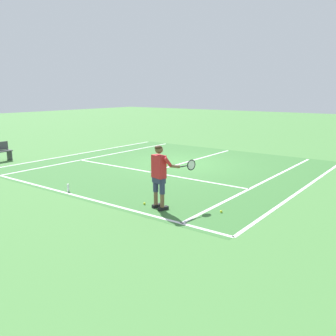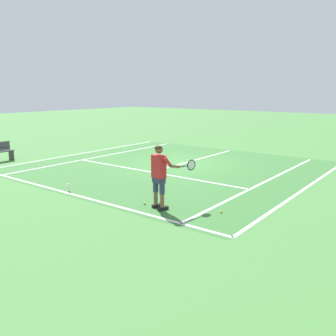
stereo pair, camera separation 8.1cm
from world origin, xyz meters
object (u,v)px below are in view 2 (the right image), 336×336
Objects in this scene: tennis_player at (160,173)px; tennis_ball_near_feet at (221,212)px; water_bottle at (69,188)px; tennis_ball_by_baseline at (144,203)px.

tennis_player is 25.95× the size of tennis_ball_near_feet.
tennis_player is 6.98× the size of water_bottle.
tennis_player is 1.88m from tennis_ball_near_feet.
water_bottle reaches higher than tennis_ball_by_baseline.
tennis_ball_by_baseline is 2.80m from water_bottle.
tennis_player is 1.11m from tennis_ball_by_baseline.
tennis_ball_near_feet is 4.92m from water_bottle.
tennis_player is 25.95× the size of tennis_ball_by_baseline.
tennis_player is at bearing -154.55° from tennis_ball_near_feet.
tennis_ball_by_baseline is at bearing -161.53° from tennis_ball_near_feet.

